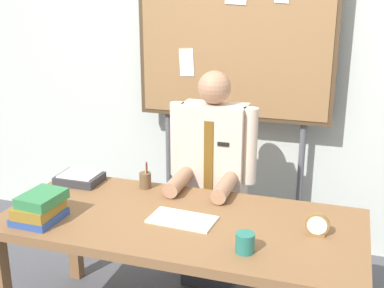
# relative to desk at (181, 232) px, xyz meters

# --- Properties ---
(back_wall) EXTENTS (6.40, 0.08, 2.70)m
(back_wall) POSITION_rel_desk_xyz_m (0.00, 1.31, 0.70)
(back_wall) COLOR silver
(back_wall) RESTS_ON ground_plane
(desk) EXTENTS (1.87, 0.84, 0.73)m
(desk) POSITION_rel_desk_xyz_m (0.00, 0.00, 0.00)
(desk) COLOR brown
(desk) RESTS_ON ground_plane
(person) EXTENTS (0.55, 0.56, 1.40)m
(person) POSITION_rel_desk_xyz_m (0.00, 0.61, 0.00)
(person) COLOR #2D2D33
(person) RESTS_ON ground_plane
(bulletin_board) EXTENTS (1.36, 0.09, 2.18)m
(bulletin_board) POSITION_rel_desk_xyz_m (-0.00, 1.11, 0.91)
(bulletin_board) COLOR #4C3823
(bulletin_board) RESTS_ON ground_plane
(book_stack) EXTENTS (0.22, 0.25, 0.15)m
(book_stack) POSITION_rel_desk_xyz_m (-0.68, -0.24, 0.15)
(book_stack) COLOR #2D4C99
(book_stack) RESTS_ON desk
(open_notebook) EXTENTS (0.35, 0.21, 0.01)m
(open_notebook) POSITION_rel_desk_xyz_m (0.01, -0.02, 0.08)
(open_notebook) COLOR #F4EFCC
(open_notebook) RESTS_ON desk
(desk_clock) EXTENTS (0.12, 0.04, 0.12)m
(desk_clock) POSITION_rel_desk_xyz_m (0.68, 0.03, 0.13)
(desk_clock) COLOR olive
(desk_clock) RESTS_ON desk
(coffee_mug) EXTENTS (0.09, 0.09, 0.09)m
(coffee_mug) POSITION_rel_desk_xyz_m (0.39, -0.23, 0.12)
(coffee_mug) COLOR #267266
(coffee_mug) RESTS_ON desk
(pen_holder) EXTENTS (0.07, 0.07, 0.16)m
(pen_holder) POSITION_rel_desk_xyz_m (-0.34, 0.33, 0.13)
(pen_holder) COLOR brown
(pen_holder) RESTS_ON desk
(paper_tray) EXTENTS (0.26, 0.20, 0.06)m
(paper_tray) POSITION_rel_desk_xyz_m (-0.75, 0.28, 0.11)
(paper_tray) COLOR #333338
(paper_tray) RESTS_ON desk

